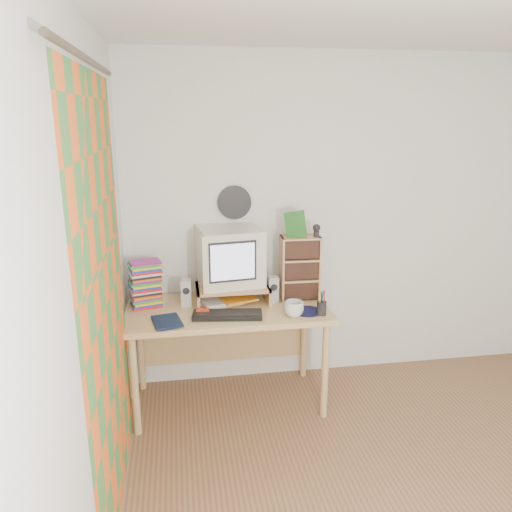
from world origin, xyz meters
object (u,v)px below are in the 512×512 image
object	(u,v)px
keyboard	(227,315)
diary	(154,322)
mug	(294,309)
crt_monitor	(230,257)
dvd_stack	(146,287)
desk	(227,321)
cd_rack	(300,268)

from	to	relation	value
keyboard	diary	size ratio (longest dim) A/B	2.18
diary	mug	bearing A→B (deg)	-11.74
crt_monitor	keyboard	distance (m)	0.45
dvd_stack	diary	bearing A→B (deg)	-95.19
desk	cd_rack	world-z (taller)	cd_rack
desk	cd_rack	size ratio (longest dim) A/B	2.99
keyboard	cd_rack	xyz separation A→B (m)	(0.56, 0.27, 0.22)
desk	cd_rack	xyz separation A→B (m)	(0.54, 0.02, 0.37)
crt_monitor	diary	bearing A→B (deg)	-152.27
diary	desk	bearing A→B (deg)	18.99
diary	dvd_stack	bearing A→B (deg)	88.23
desk	dvd_stack	distance (m)	0.63
desk	mug	xyz separation A→B (m)	(0.42, -0.30, 0.19)
cd_rack	diary	distance (m)	1.11
keyboard	diary	xyz separation A→B (m)	(-0.48, -0.05, 0.01)
desk	dvd_stack	size ratio (longest dim) A/B	4.90
cd_rack	mug	world-z (taller)	cd_rack
mug	diary	xyz separation A→B (m)	(-0.92, -0.00, -0.03)
crt_monitor	diary	distance (m)	0.73
cd_rack	diary	size ratio (longest dim) A/B	2.22
keyboard	crt_monitor	bearing A→B (deg)	87.25
cd_rack	crt_monitor	bearing A→B (deg)	174.43
cd_rack	mug	xyz separation A→B (m)	(-0.12, -0.32, -0.18)
desk	mug	size ratio (longest dim) A/B	10.59
keyboard	mug	distance (m)	0.45
desk	cd_rack	distance (m)	0.65
mug	diary	distance (m)	0.92
keyboard	mug	xyz separation A→B (m)	(0.44, -0.05, 0.04)
dvd_stack	desk	bearing A→B (deg)	-19.63
dvd_stack	mug	distance (m)	1.04
dvd_stack	mug	xyz separation A→B (m)	(0.98, -0.34, -0.09)
dvd_stack	cd_rack	distance (m)	1.10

